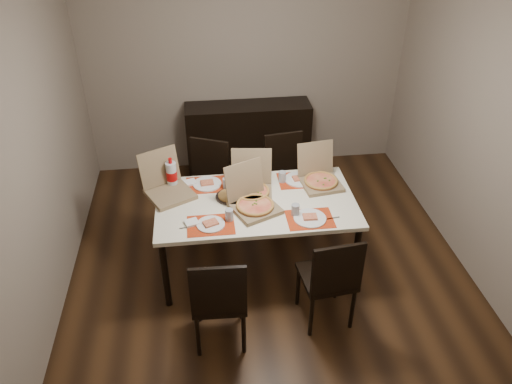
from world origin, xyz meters
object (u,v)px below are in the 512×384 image
at_px(sideboard, 248,139).
at_px(soda_bottle, 172,175).
at_px(chair_near_right, 330,277).
at_px(chair_far_left, 207,180).
at_px(chair_near_left, 219,298).
at_px(pizza_box_center, 253,203).
at_px(dip_bowl, 257,189).
at_px(chair_far_right, 286,173).
at_px(dining_table, 256,207).

height_order(sideboard, soda_bottle, soda_bottle).
height_order(sideboard, chair_near_right, chair_near_right).
xyz_separation_m(chair_far_left, soda_bottle, (-0.33, -0.46, 0.37)).
xyz_separation_m(chair_near_left, pizza_box_center, (0.36, 0.82, 0.30)).
bearing_deg(dip_bowl, chair_near_right, -64.20).
height_order(chair_far_left, chair_far_right, same).
xyz_separation_m(dining_table, chair_near_right, (0.51, -0.81, -0.17)).
distance_m(sideboard, pizza_box_center, 1.92).
bearing_deg(sideboard, chair_far_left, -118.85).
bearing_deg(dining_table, chair_far_right, 63.04).
height_order(chair_far_right, pizza_box_center, pizza_box_center).
xyz_separation_m(chair_near_left, chair_far_left, (-0.02, 1.72, 0.00)).
distance_m(dining_table, dip_bowl, 0.20).
relative_size(dip_bowl, soda_bottle, 0.35).
distance_m(chair_far_left, pizza_box_center, 1.02).
distance_m(dining_table, pizza_box_center, 0.16).
relative_size(chair_near_right, chair_far_right, 1.00).
xyz_separation_m(chair_far_right, soda_bottle, (-1.18, -0.50, 0.37)).
height_order(sideboard, pizza_box_center, pizza_box_center).
xyz_separation_m(chair_near_right, pizza_box_center, (-0.55, 0.70, 0.30)).
bearing_deg(chair_far_right, chair_near_left, -115.09).
height_order(chair_near_left, soda_bottle, soda_bottle).
xyz_separation_m(chair_near_left, soda_bottle, (-0.35, 1.26, 0.37)).
bearing_deg(dip_bowl, dining_table, -99.71).
xyz_separation_m(chair_near_left, dip_bowl, (0.43, 1.11, 0.25)).
xyz_separation_m(chair_near_left, chair_far_right, (0.82, 1.76, 0.00)).
bearing_deg(chair_near_left, dip_bowl, 68.76).
bearing_deg(pizza_box_center, chair_far_left, 113.38).
relative_size(pizza_box_center, soda_bottle, 1.74).
xyz_separation_m(chair_near_right, chair_far_right, (-0.08, 1.64, 0.00)).
bearing_deg(sideboard, chair_far_right, -72.13).
distance_m(chair_near_right, chair_far_left, 1.85).
xyz_separation_m(dining_table, chair_far_right, (0.43, 0.84, -0.17)).
bearing_deg(dining_table, chair_near_left, -113.34).
distance_m(chair_near_left, dip_bowl, 1.21).
relative_size(chair_near_right, pizza_box_center, 1.75).
xyz_separation_m(chair_near_right, soda_bottle, (-1.26, 1.14, 0.37)).
bearing_deg(pizza_box_center, sideboard, 85.22).
bearing_deg(chair_far_right, dip_bowl, -121.07).
distance_m(chair_far_right, soda_bottle, 1.33).
bearing_deg(chair_near_left, sideboard, 79.14).
bearing_deg(dip_bowl, soda_bottle, 168.71).
bearing_deg(chair_far_right, soda_bottle, -157.07).
xyz_separation_m(chair_far_right, pizza_box_center, (-0.46, -0.94, 0.30)).
bearing_deg(chair_near_right, chair_near_left, -172.48).
bearing_deg(chair_near_right, dining_table, 122.27).
height_order(chair_near_right, chair_far_left, same).
height_order(chair_far_left, soda_bottle, soda_bottle).
height_order(chair_near_left, chair_far_left, same).
relative_size(chair_near_right, dip_bowl, 8.69).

